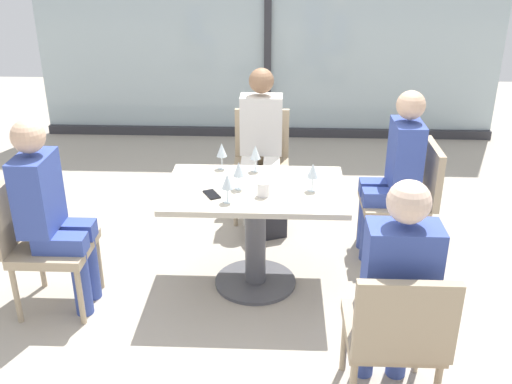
# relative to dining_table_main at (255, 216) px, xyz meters

# --- Properties ---
(ground_plane) EXTENTS (12.00, 12.00, 0.00)m
(ground_plane) POSITION_rel_dining_table_main_xyz_m (0.00, 0.00, -0.52)
(ground_plane) COLOR #A89E8E
(window_wall_backdrop) EXTENTS (5.22, 0.10, 2.70)m
(window_wall_backdrop) POSITION_rel_dining_table_main_xyz_m (0.00, 3.20, 0.69)
(window_wall_backdrop) COLOR #A5B7BC
(window_wall_backdrop) RESTS_ON ground_plane
(dining_table_main) EXTENTS (1.16, 0.76, 0.73)m
(dining_table_main) POSITION_rel_dining_table_main_xyz_m (0.00, 0.00, 0.00)
(dining_table_main) COLOR #BCB29E
(dining_table_main) RESTS_ON ground_plane
(chair_front_right) EXTENTS (0.46, 0.50, 0.87)m
(chair_front_right) POSITION_rel_dining_table_main_xyz_m (0.73, -1.15, -0.02)
(chair_front_right) COLOR tan
(chair_front_right) RESTS_ON ground_plane
(chair_near_window) EXTENTS (0.46, 0.51, 0.87)m
(chair_near_window) POSITION_rel_dining_table_main_xyz_m (0.00, 1.15, -0.02)
(chair_near_window) COLOR tan
(chair_near_window) RESTS_ON ground_plane
(chair_side_end) EXTENTS (0.50, 0.46, 0.87)m
(chair_side_end) POSITION_rel_dining_table_main_xyz_m (-1.35, -0.30, -0.02)
(chair_side_end) COLOR tan
(chair_side_end) RESTS_ON ground_plane
(chair_far_right) EXTENTS (0.50, 0.46, 0.87)m
(chair_far_right) POSITION_rel_dining_table_main_xyz_m (1.09, 0.45, -0.02)
(chair_far_right) COLOR tan
(chair_far_right) RESTS_ON ground_plane
(person_front_right) EXTENTS (0.34, 0.39, 1.26)m
(person_front_right) POSITION_rel_dining_table_main_xyz_m (0.73, -1.04, 0.18)
(person_front_right) COLOR #384C9E
(person_front_right) RESTS_ON ground_plane
(person_near_window) EXTENTS (0.34, 0.39, 1.26)m
(person_near_window) POSITION_rel_dining_table_main_xyz_m (-0.00, 1.04, 0.18)
(person_near_window) COLOR silver
(person_near_window) RESTS_ON ground_plane
(person_side_end) EXTENTS (0.39, 0.34, 1.26)m
(person_side_end) POSITION_rel_dining_table_main_xyz_m (-1.24, -0.30, 0.18)
(person_side_end) COLOR #384C9E
(person_side_end) RESTS_ON ground_plane
(person_far_right) EXTENTS (0.39, 0.34, 1.26)m
(person_far_right) POSITION_rel_dining_table_main_xyz_m (0.98, 0.45, 0.18)
(person_far_right) COLOR #384C9E
(person_far_right) RESTS_ON ground_plane
(wine_glass_0) EXTENTS (0.07, 0.07, 0.18)m
(wine_glass_0) POSITION_rel_dining_table_main_xyz_m (-0.16, -0.23, 0.34)
(wine_glass_0) COLOR silver
(wine_glass_0) RESTS_ON dining_table_main
(wine_glass_1) EXTENTS (0.07, 0.07, 0.18)m
(wine_glass_1) POSITION_rel_dining_table_main_xyz_m (0.36, -0.04, 0.34)
(wine_glass_1) COLOR silver
(wine_glass_1) RESTS_ON dining_table_main
(wine_glass_2) EXTENTS (0.07, 0.07, 0.18)m
(wine_glass_2) POSITION_rel_dining_table_main_xyz_m (-0.01, 0.28, 0.34)
(wine_glass_2) COLOR silver
(wine_glass_2) RESTS_ON dining_table_main
(wine_glass_3) EXTENTS (0.07, 0.07, 0.18)m
(wine_glass_3) POSITION_rel_dining_table_main_xyz_m (-0.10, -0.03, 0.34)
(wine_glass_3) COLOR silver
(wine_glass_3) RESTS_ON dining_table_main
(wine_glass_4) EXTENTS (0.07, 0.07, 0.18)m
(wine_glass_4) POSITION_rel_dining_table_main_xyz_m (-0.25, 0.31, 0.34)
(wine_glass_4) COLOR silver
(wine_glass_4) RESTS_ON dining_table_main
(coffee_cup) EXTENTS (0.08, 0.08, 0.09)m
(coffee_cup) POSITION_rel_dining_table_main_xyz_m (0.05, -0.13, 0.26)
(coffee_cup) COLOR white
(coffee_cup) RESTS_ON dining_table_main
(cell_phone_on_table) EXTENTS (0.13, 0.16, 0.01)m
(cell_phone_on_table) POSITION_rel_dining_table_main_xyz_m (-0.27, -0.13, 0.21)
(cell_phone_on_table) COLOR black
(cell_phone_on_table) RESTS_ON dining_table_main
(handbag_1) EXTENTS (0.34, 0.26, 0.28)m
(handbag_1) POSITION_rel_dining_table_main_xyz_m (0.06, 0.68, -0.38)
(handbag_1) COLOR #232328
(handbag_1) RESTS_ON ground_plane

